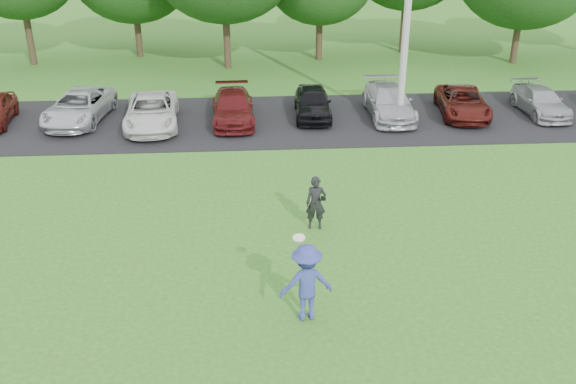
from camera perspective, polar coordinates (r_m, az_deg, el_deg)
name	(u,v)px	position (r m, az deg, el deg)	size (l,w,h in m)	color
ground	(298,308)	(15.05, 0.90, -10.30)	(100.00, 100.00, 0.00)	#2F6C1E
parking_lot	(273,120)	(26.65, -1.36, 6.40)	(32.00, 6.50, 0.03)	black
frisbee_player	(306,283)	(14.25, 1.65, -8.05)	(1.29, 0.86, 2.10)	#353F96
camera_bystander	(316,203)	(17.95, 2.50, -0.99)	(0.60, 0.44, 1.57)	black
parked_cars	(245,106)	(26.53, -3.84, 7.63)	(30.89, 5.36, 1.24)	silver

